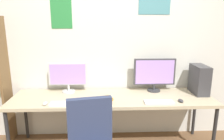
# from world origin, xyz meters

# --- Properties ---
(wall_back) EXTENTS (5.02, 0.11, 2.60)m
(wall_back) POSITION_xyz_m (0.00, 1.02, 1.30)
(wall_back) COLOR silver
(wall_back) RESTS_ON ground_plane
(desk) EXTENTS (2.62, 0.68, 0.74)m
(desk) POSITION_xyz_m (0.00, 0.60, 0.69)
(desk) COLOR tan
(desk) RESTS_ON ground_plane
(monitor_left) EXTENTS (0.52, 0.18, 0.41)m
(monitor_left) POSITION_xyz_m (-0.60, 0.81, 0.97)
(monitor_left) COLOR silver
(monitor_left) RESTS_ON desk
(monitor_right) EXTENTS (0.58, 0.18, 0.46)m
(monitor_right) POSITION_xyz_m (0.60, 0.81, 1.00)
(monitor_right) COLOR #38383D
(monitor_right) RESTS_ON desk
(pc_tower) EXTENTS (0.17, 0.34, 0.39)m
(pc_tower) POSITION_xyz_m (1.19, 0.70, 0.93)
(pc_tower) COLOR #38383D
(pc_tower) RESTS_ON desk
(keyboard_left) EXTENTS (0.38, 0.13, 0.02)m
(keyboard_left) POSITION_xyz_m (-0.56, 0.37, 0.75)
(keyboard_left) COLOR silver
(keyboard_left) RESTS_ON desk
(keyboard_right) EXTENTS (0.36, 0.13, 0.02)m
(keyboard_right) POSITION_xyz_m (0.56, 0.37, 0.75)
(keyboard_right) COLOR silver
(keyboard_right) RESTS_ON desk
(mouse_left_side) EXTENTS (0.06, 0.10, 0.03)m
(mouse_left_side) POSITION_xyz_m (0.84, 0.39, 0.76)
(mouse_left_side) COLOR #38383D
(mouse_left_side) RESTS_ON desk
(mouse_right_side) EXTENTS (0.06, 0.10, 0.03)m
(mouse_right_side) POSITION_xyz_m (-0.81, 0.37, 0.76)
(mouse_right_side) COLOR silver
(mouse_right_side) RESTS_ON desk
(coffee_mug) EXTENTS (0.11, 0.08, 0.09)m
(coffee_mug) POSITION_xyz_m (-0.06, 0.39, 0.79)
(coffee_mug) COLOR orange
(coffee_mug) RESTS_ON desk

